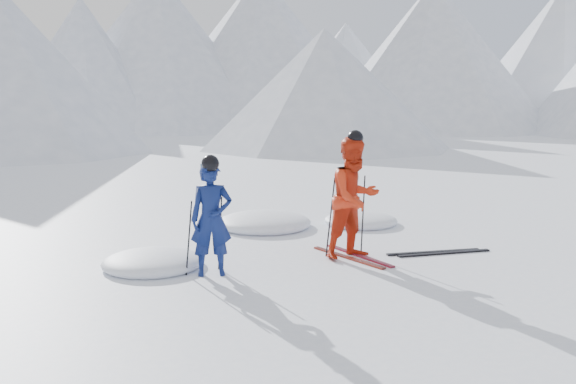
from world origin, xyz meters
TOP-DOWN VIEW (x-y plane):
  - ground at (0.00, 0.00)m, footprint 160.00×160.00m
  - mountain_range at (5.71, 35.31)m, footprint 106.15×62.94m
  - skier_blue at (-3.43, 0.22)m, footprint 0.72×0.59m
  - skier_red at (-1.00, -0.04)m, footprint 1.00×0.80m
  - pole_blue_left at (-3.73, 0.37)m, footprint 0.11×0.08m
  - pole_blue_right at (-3.18, 0.47)m, footprint 0.11×0.07m
  - pole_red_left at (-1.30, 0.21)m, footprint 0.13×0.10m
  - pole_red_right at (-0.70, 0.11)m, footprint 0.13×0.09m
  - ski_worn_left at (-1.12, -0.04)m, footprint 0.23×1.70m
  - ski_worn_right at (-0.88, -0.04)m, footprint 0.11×1.70m
  - ski_loose_a at (0.36, -0.50)m, footprint 1.65×0.60m
  - ski_loose_b at (0.46, -0.65)m, footprint 1.66×0.54m
  - snow_lumps at (-1.41, 2.22)m, footprint 6.41×3.54m

SIDE VIEW (x-z plane):
  - ground at x=0.00m, z-range 0.00..0.00m
  - snow_lumps at x=-1.41m, z-range -0.21..0.21m
  - ski_worn_left at x=-1.12m, z-range 0.00..0.03m
  - ski_worn_right at x=-0.88m, z-range 0.00..0.03m
  - ski_loose_a at x=0.36m, z-range 0.00..0.03m
  - ski_loose_b at x=0.46m, z-range 0.00..0.03m
  - pole_blue_left at x=-3.73m, z-range 0.00..1.12m
  - pole_blue_right at x=-3.18m, z-range 0.00..1.12m
  - pole_red_left at x=-1.30m, z-range 0.00..1.33m
  - pole_red_right at x=-0.70m, z-range 0.00..1.33m
  - skier_blue at x=-3.43m, z-range 0.00..1.69m
  - skier_red at x=-1.00m, z-range 0.00..2.00m
  - mountain_range at x=5.71m, z-range -1.04..14.49m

